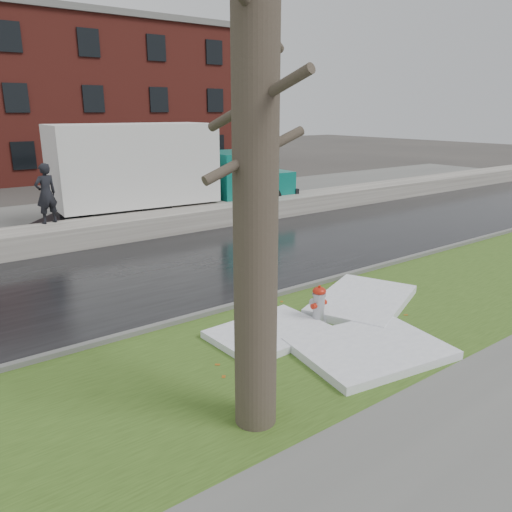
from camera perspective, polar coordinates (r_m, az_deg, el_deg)
ground at (r=11.24m, az=4.70°, el=-6.44°), size 120.00×120.00×0.00m
verge at (r=10.41m, az=9.28°, el=-8.42°), size 60.00×4.50×0.04m
road at (r=14.70m, az=-6.90°, el=-0.90°), size 60.00×7.00×0.03m
parking_lot at (r=22.29m, az=-17.91°, el=4.35°), size 60.00×9.00×0.03m
curb at (r=11.93m, az=1.54°, el=-4.66°), size 60.00×0.15×0.14m
snowbank at (r=18.27m, az=-13.54°, el=3.34°), size 60.00×1.60×0.75m
brick_building at (r=38.79m, az=-24.32°, el=15.94°), size 26.00×12.00×10.00m
bg_tree_right at (r=39.15m, az=-0.82°, el=14.87°), size 1.40×1.62×6.50m
fire_hydrant at (r=10.45m, az=7.17°, el=-5.41°), size 0.42×0.37×0.85m
tree at (r=6.28m, az=-0.05°, el=10.81°), size 1.52×1.82×7.35m
box_truck at (r=20.53m, az=-10.47°, el=9.64°), size 11.66×3.38×3.86m
worker at (r=17.73m, az=-22.88°, el=6.60°), size 0.81×0.63×1.96m
snow_patch_near at (r=9.58m, az=12.85°, el=-10.26°), size 2.88×2.38×0.16m
snow_patch_far at (r=9.98m, az=1.55°, el=-8.76°), size 2.27×1.70×0.14m
snow_patch_side at (r=11.78m, az=12.07°, el=-5.00°), size 3.29×2.77×0.18m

